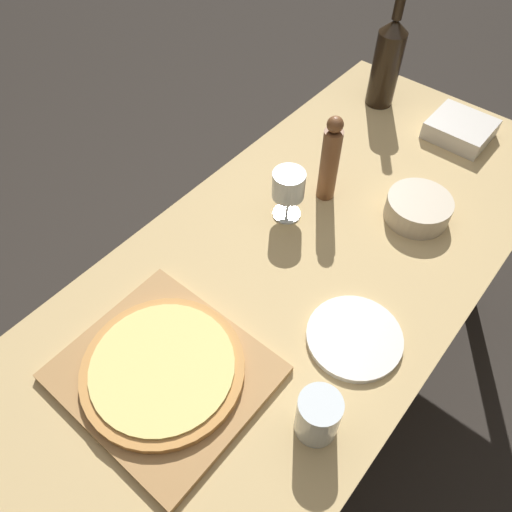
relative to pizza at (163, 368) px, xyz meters
The scene contains 11 objects.
ground_plane 0.85m from the pizza, 84.29° to the left, with size 12.00×12.00×0.00m, color #2D2823.
dining_table 0.40m from the pizza, 84.29° to the left, with size 0.73×1.74×0.73m.
cutting_board 0.02m from the pizza, ahead, with size 0.38×0.34×0.02m.
pizza is the anchor object (origin of this frame).
wine_bottle 1.09m from the pizza, 98.27° to the left, with size 0.08×0.08×0.34m.
pepper_mill 0.63m from the pizza, 94.38° to the left, with size 0.05×0.05×0.24m.
wine_glass 0.51m from the pizza, 99.21° to the left, with size 0.08×0.08×0.14m.
small_bowl 0.72m from the pizza, 76.20° to the left, with size 0.16×0.16×0.06m.
drinking_tumbler 0.31m from the pizza, 20.17° to the left, with size 0.08×0.08×0.11m.
dinner_plate 0.39m from the pizza, 51.57° to the left, with size 0.20×0.20×0.01m.
food_container 1.08m from the pizza, 84.03° to the left, with size 0.17×0.16×0.05m.
Camera 1 is at (0.38, -0.60, 1.65)m, focal length 35.00 mm.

